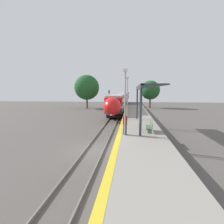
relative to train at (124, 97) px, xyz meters
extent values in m
plane|color=#56514C|center=(0.00, -56.91, -2.23)|extent=(120.00, 120.00, 0.00)
cube|color=slate|center=(-0.72, -56.91, -2.16)|extent=(0.08, 90.00, 0.15)
cube|color=slate|center=(0.72, -56.91, -2.16)|extent=(0.08, 90.00, 0.15)
cube|color=black|center=(0.00, -32.06, -1.60)|extent=(2.48, 19.95, 0.83)
cube|color=#38383D|center=(0.00, -32.06, -0.74)|extent=(2.82, 21.68, 0.89)
cube|color=white|center=(0.00, -32.06, -0.14)|extent=(2.84, 21.68, 0.31)
cube|color=red|center=(0.00, -32.06, 0.69)|extent=(2.82, 21.68, 1.35)
cube|color=black|center=(0.00, -32.06, 0.62)|extent=(2.85, 19.95, 0.74)
cube|color=#9E9EA3|center=(0.00, -32.06, 1.52)|extent=(2.54, 21.68, 0.30)
cylinder|color=black|center=(-0.72, -39.88, -1.77)|extent=(0.12, 0.93, 0.93)
cylinder|color=black|center=(0.72, -39.88, -1.77)|extent=(0.12, 0.93, 0.93)
cylinder|color=black|center=(-0.72, -37.68, -1.77)|extent=(0.12, 0.93, 0.93)
cylinder|color=black|center=(0.72, -37.68, -1.77)|extent=(0.12, 0.93, 0.93)
cylinder|color=black|center=(-0.72, -26.44, -1.77)|extent=(0.12, 0.93, 0.93)
cylinder|color=black|center=(0.72, -26.44, -1.77)|extent=(0.12, 0.93, 0.93)
cylinder|color=black|center=(-0.72, -24.24, -1.77)|extent=(0.12, 0.93, 0.93)
cylinder|color=black|center=(0.72, -24.24, -1.77)|extent=(0.12, 0.93, 0.93)
ellipsoid|color=red|center=(0.00, -44.29, 0.09)|extent=(2.71, 4.17, 2.81)
ellipsoid|color=black|center=(0.00, -44.81, 0.55)|extent=(1.98, 2.43, 1.43)
sphere|color=#F9F4CC|center=(0.00, -45.85, -0.94)|extent=(0.24, 0.24, 0.24)
cube|color=black|center=(0.00, -9.57, -1.60)|extent=(2.48, 19.95, 0.83)
cube|color=#38383D|center=(0.00, -9.57, -0.74)|extent=(2.82, 21.68, 0.89)
cube|color=white|center=(0.00, -9.57, -0.14)|extent=(2.84, 21.68, 0.31)
cube|color=red|center=(0.00, -9.57, 0.69)|extent=(2.82, 21.68, 1.35)
cube|color=black|center=(0.00, -9.57, 0.62)|extent=(2.85, 19.95, 0.74)
cube|color=#9E9EA3|center=(0.00, -9.57, 1.52)|extent=(2.54, 21.68, 0.30)
cylinder|color=black|center=(-0.72, -17.40, -1.77)|extent=(0.12, 0.93, 0.93)
cylinder|color=black|center=(0.72, -17.40, -1.77)|extent=(0.12, 0.93, 0.93)
cylinder|color=black|center=(-0.72, -15.20, -1.77)|extent=(0.12, 0.93, 0.93)
cylinder|color=black|center=(0.72, -15.20, -1.77)|extent=(0.12, 0.93, 0.93)
cylinder|color=black|center=(-0.72, -3.95, -1.77)|extent=(0.12, 0.93, 0.93)
cylinder|color=black|center=(0.72, -3.95, -1.77)|extent=(0.12, 0.93, 0.93)
cylinder|color=black|center=(-0.72, -1.75, -1.77)|extent=(0.12, 0.93, 0.93)
cylinder|color=black|center=(0.72, -1.75, -1.77)|extent=(0.12, 0.93, 0.93)
cube|color=black|center=(0.00, 12.91, -1.60)|extent=(2.48, 19.95, 0.83)
cube|color=#38383D|center=(0.00, 12.91, -0.74)|extent=(2.82, 21.68, 0.89)
cube|color=white|center=(0.00, 12.91, -0.14)|extent=(2.84, 21.68, 0.31)
cube|color=red|center=(0.00, 12.91, 0.69)|extent=(2.82, 21.68, 1.35)
cube|color=black|center=(0.00, 12.91, 0.62)|extent=(2.85, 19.95, 0.74)
cube|color=#9E9EA3|center=(0.00, 12.91, 1.52)|extent=(2.54, 21.68, 0.30)
cylinder|color=black|center=(-0.72, 5.09, -1.77)|extent=(0.12, 0.93, 0.93)
cylinder|color=black|center=(0.72, 5.09, -1.77)|extent=(0.12, 0.93, 0.93)
cylinder|color=black|center=(-0.72, 7.29, -1.77)|extent=(0.12, 0.93, 0.93)
cylinder|color=black|center=(0.72, 7.29, -1.77)|extent=(0.12, 0.93, 0.93)
cylinder|color=black|center=(-0.72, 18.53, -1.77)|extent=(0.12, 0.93, 0.93)
cylinder|color=black|center=(0.72, 18.53, -1.77)|extent=(0.12, 0.93, 0.93)
cylinder|color=black|center=(-0.72, 20.73, -1.77)|extent=(0.12, 0.93, 0.93)
cylinder|color=black|center=(0.72, 20.73, -1.77)|extent=(0.12, 0.93, 0.93)
cube|color=black|center=(0.00, 35.39, -1.60)|extent=(2.48, 19.95, 0.83)
cube|color=#38383D|center=(0.00, 35.39, -0.74)|extent=(2.82, 21.68, 0.89)
cube|color=white|center=(0.00, 35.39, -0.14)|extent=(2.84, 21.68, 0.31)
cube|color=red|center=(0.00, 35.39, 0.69)|extent=(2.82, 21.68, 1.35)
cube|color=black|center=(0.00, 35.39, 0.62)|extent=(2.85, 19.95, 0.74)
cube|color=#9E9EA3|center=(0.00, 35.39, 1.52)|extent=(2.54, 21.68, 0.30)
cylinder|color=black|center=(-0.72, 27.57, -1.77)|extent=(0.12, 0.93, 0.93)
cylinder|color=black|center=(0.72, 27.57, -1.77)|extent=(0.12, 0.93, 0.93)
cylinder|color=black|center=(-0.72, 29.77, -1.77)|extent=(0.12, 0.93, 0.93)
cylinder|color=black|center=(0.72, 29.77, -1.77)|extent=(0.12, 0.93, 0.93)
cylinder|color=black|center=(-0.72, 41.01, -1.77)|extent=(0.12, 0.93, 0.93)
cylinder|color=black|center=(0.72, 41.01, -1.77)|extent=(0.12, 0.93, 0.93)
cylinder|color=black|center=(-0.72, 43.21, -1.77)|extent=(0.12, 0.93, 0.93)
cylinder|color=black|center=(0.72, 43.21, -1.77)|extent=(0.12, 0.93, 0.93)
cube|color=gray|center=(3.67, -56.91, -1.71)|extent=(4.02, 64.00, 1.04)
cube|color=yellow|center=(1.86, -56.91, -1.19)|extent=(0.40, 64.00, 0.01)
cube|color=#4C6B4C|center=(4.42, -55.17, -0.98)|extent=(0.36, 0.06, 0.42)
cube|color=#4C6B4C|center=(4.42, -53.92, -0.98)|extent=(0.36, 0.06, 0.42)
cube|color=#4C6B4C|center=(4.42, -54.55, -0.76)|extent=(0.44, 1.67, 0.03)
cube|color=#4C6B4C|center=(4.62, -54.55, -0.52)|extent=(0.04, 1.67, 0.44)
cube|color=navy|center=(2.33, -55.81, -0.76)|extent=(0.28, 0.20, 0.86)
cube|color=maroon|center=(2.33, -55.81, 0.00)|extent=(0.36, 0.22, 0.68)
sphere|color=#936B4C|center=(2.33, -55.81, 0.46)|extent=(0.23, 0.23, 0.23)
cylinder|color=#59595E|center=(-2.35, -29.26, -0.19)|extent=(0.14, 0.14, 4.10)
cube|color=black|center=(-2.35, -29.26, 2.21)|extent=(0.28, 0.20, 0.70)
sphere|color=black|center=(-2.35, -29.37, 2.38)|extent=(0.14, 0.14, 0.14)
sphere|color=red|center=(-2.35, -29.37, 2.04)|extent=(0.14, 0.14, 0.14)
cylinder|color=#9E9EA3|center=(2.31, -55.98, 1.38)|extent=(0.12, 0.12, 5.14)
cube|color=silver|center=(2.31, -55.98, 4.07)|extent=(0.36, 0.20, 0.24)
cylinder|color=#9E9EA3|center=(2.31, -47.77, 1.38)|extent=(0.12, 0.12, 5.14)
cube|color=silver|center=(2.31, -47.77, 4.07)|extent=(0.36, 0.20, 0.24)
cylinder|color=#333842|center=(3.58, -55.99, 0.75)|extent=(0.20, 0.20, 3.89)
cylinder|color=#333842|center=(3.58, -47.33, 0.75)|extent=(0.20, 0.20, 3.89)
cube|color=#333842|center=(3.58, -51.66, 2.80)|extent=(0.24, 11.66, 0.36)
cube|color=#333842|center=(4.48, -51.66, 2.92)|extent=(2.00, 11.66, 0.10)
cylinder|color=brown|center=(-8.86, -24.64, -0.77)|extent=(0.44, 0.44, 2.94)
sphere|color=#1E5123|center=(-8.86, -24.64, 3.32)|extent=(6.54, 6.54, 6.54)
cylinder|color=brown|center=(8.00, -21.19, -0.84)|extent=(0.44, 0.44, 2.78)
sphere|color=#1E5123|center=(8.00, -21.19, 2.63)|extent=(5.20, 5.20, 5.20)
camera|label=1|loc=(2.80, -70.11, 2.46)|focal=28.00mm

